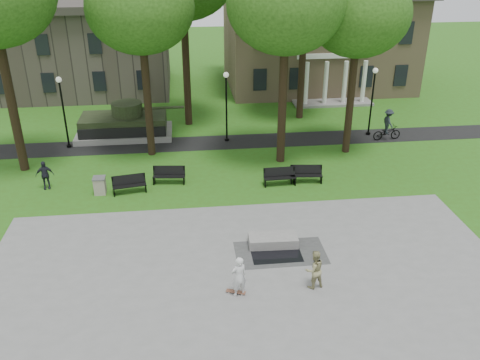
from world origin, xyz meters
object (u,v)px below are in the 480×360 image
(cyclist, at_px, (388,127))
(trash_bin, at_px, (100,185))
(concrete_block, at_px, (273,240))
(friend_watching, at_px, (314,269))
(skateboarder, at_px, (239,276))
(park_bench_0, at_px, (129,184))

(cyclist, xyz_separation_m, trash_bin, (-18.45, -5.97, -0.40))
(concrete_block, relative_size, friend_watching, 1.33)
(concrete_block, relative_size, skateboarder, 1.27)
(park_bench_0, bearing_deg, concrete_block, -51.28)
(cyclist, bearing_deg, skateboarder, 137.14)
(friend_watching, relative_size, cyclist, 0.76)
(skateboarder, bearing_deg, park_bench_0, -82.24)
(skateboarder, relative_size, park_bench_0, 0.94)
(skateboarder, xyz_separation_m, friend_watching, (3.01, 0.16, -0.04))
(skateboarder, height_order, friend_watching, skateboarder)
(trash_bin, bearing_deg, friend_watching, -44.38)
(skateboarder, relative_size, cyclist, 0.80)
(skateboarder, xyz_separation_m, park_bench_0, (-4.92, 9.40, -0.36))
(park_bench_0, bearing_deg, trash_bin, 167.82)
(trash_bin, bearing_deg, cyclist, 17.93)
(friend_watching, bearing_deg, skateboarder, -11.09)
(friend_watching, bearing_deg, concrete_block, -85.61)
(cyclist, distance_m, park_bench_0, 17.91)
(friend_watching, xyz_separation_m, cyclist, (8.94, 15.28, 0.04))
(skateboarder, height_order, trash_bin, skateboarder)
(park_bench_0, height_order, trash_bin, park_bench_0)
(skateboarder, distance_m, friend_watching, 3.01)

